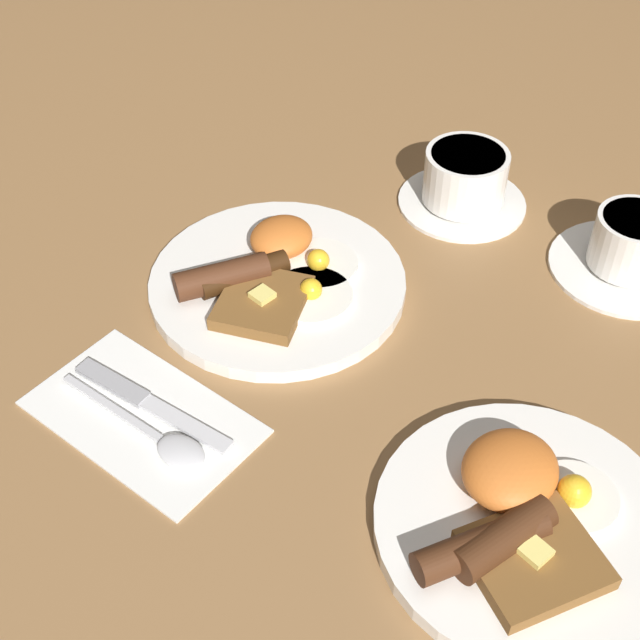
% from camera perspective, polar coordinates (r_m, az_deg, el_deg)
% --- Properties ---
extents(ground_plane, '(3.00, 3.00, 0.00)m').
position_cam_1_polar(ground_plane, '(0.92, -2.71, 1.99)').
color(ground_plane, olive).
extents(breakfast_plate_near, '(0.26, 0.26, 0.05)m').
position_cam_1_polar(breakfast_plate_near, '(0.91, -2.88, 2.59)').
color(breakfast_plate_near, white).
rests_on(breakfast_plate_near, ground_plane).
extents(breakfast_plate_far, '(0.24, 0.24, 0.05)m').
position_cam_1_polar(breakfast_plate_far, '(0.73, 12.84, -12.36)').
color(breakfast_plate_far, white).
rests_on(breakfast_plate_far, ground_plane).
extents(teacup_near, '(0.15, 0.15, 0.07)m').
position_cam_1_polar(teacup_near, '(1.03, 9.24, 8.74)').
color(teacup_near, white).
rests_on(teacup_near, ground_plane).
extents(teacup_far, '(0.16, 0.16, 0.07)m').
position_cam_1_polar(teacup_far, '(0.98, 19.24, 4.34)').
color(teacup_far, white).
rests_on(teacup_far, ground_plane).
extents(napkin, '(0.13, 0.21, 0.01)m').
position_cam_1_polar(napkin, '(0.81, -11.29, -6.04)').
color(napkin, white).
rests_on(napkin, ground_plane).
extents(knife, '(0.04, 0.18, 0.01)m').
position_cam_1_polar(knife, '(0.82, -11.23, -5.04)').
color(knife, silver).
rests_on(knife, napkin).
extents(spoon, '(0.04, 0.17, 0.01)m').
position_cam_1_polar(spoon, '(0.78, -9.85, -7.70)').
color(spoon, silver).
rests_on(spoon, napkin).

